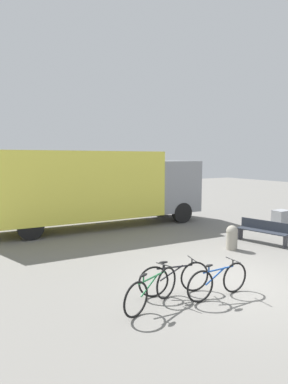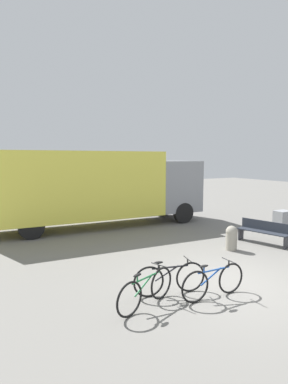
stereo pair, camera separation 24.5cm
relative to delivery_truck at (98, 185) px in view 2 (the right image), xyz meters
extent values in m
plane|color=slate|center=(0.72, -7.43, -1.87)|extent=(60.00, 60.00, 0.00)
cube|color=#EAE04C|center=(-0.90, 0.05, 0.07)|extent=(7.55, 2.71, 2.89)
cube|color=gray|center=(3.87, -0.21, -0.15)|extent=(2.23, 2.33, 2.46)
cylinder|color=black|center=(3.92, 0.79, -1.38)|extent=(0.99, 0.33, 0.97)
cylinder|color=black|center=(3.81, -1.20, -1.38)|extent=(0.99, 0.33, 0.97)
cylinder|color=black|center=(-2.89, 1.15, -1.38)|extent=(0.99, 0.33, 0.97)
cylinder|color=black|center=(-3.00, -0.84, -1.38)|extent=(0.99, 0.33, 0.97)
cube|color=#282D38|center=(4.23, -5.47, -1.41)|extent=(0.86, 1.80, 0.04)
cube|color=#282D38|center=(4.40, -5.42, -1.24)|extent=(0.51, 1.70, 0.39)
cube|color=#2D2D33|center=(4.45, -6.27, -1.65)|extent=(0.34, 0.14, 0.43)
cube|color=#2D2D33|center=(4.00, -4.67, -1.65)|extent=(0.34, 0.14, 0.43)
torus|color=black|center=(-2.14, -7.71, -1.51)|extent=(0.68, 0.29, 0.71)
torus|color=black|center=(-1.20, -7.36, -1.51)|extent=(0.68, 0.29, 0.71)
cylinder|color=#26723F|center=(-1.67, -7.53, -1.23)|extent=(0.81, 0.34, 0.04)
cylinder|color=#26723F|center=(-1.74, -7.56, -1.36)|extent=(0.55, 0.23, 0.33)
cylinder|color=#26723F|center=(-1.93, -7.63, -1.17)|extent=(0.03, 0.03, 0.12)
ellipsoid|color=black|center=(-1.93, -7.63, -1.09)|extent=(0.24, 0.16, 0.05)
cylinder|color=black|center=(-1.27, -7.38, -1.15)|extent=(0.03, 0.03, 0.15)
cylinder|color=black|center=(-1.27, -7.38, -1.08)|extent=(0.18, 0.42, 0.02)
torus|color=black|center=(-1.41, -7.16, -1.51)|extent=(0.70, 0.20, 0.71)
torus|color=black|center=(-0.43, -7.38, -1.51)|extent=(0.70, 0.20, 0.71)
cylinder|color=black|center=(-0.92, -7.27, -1.23)|extent=(0.84, 0.22, 0.04)
cylinder|color=black|center=(-0.99, -7.25, -1.36)|extent=(0.56, 0.16, 0.33)
cylinder|color=black|center=(-1.19, -7.21, -1.17)|extent=(0.03, 0.03, 0.12)
ellipsoid|color=black|center=(-1.19, -7.21, -1.09)|extent=(0.23, 0.14, 0.05)
cylinder|color=black|center=(-0.50, -7.36, -1.15)|extent=(0.03, 0.03, 0.15)
cylinder|color=black|center=(-0.50, -7.36, -1.08)|extent=(0.12, 0.43, 0.02)
torus|color=black|center=(-0.67, -7.86, -1.51)|extent=(0.71, 0.05, 0.71)
torus|color=black|center=(0.34, -7.88, -1.51)|extent=(0.71, 0.05, 0.71)
cylinder|color=#1E4C9E|center=(-0.16, -7.87, -1.23)|extent=(0.85, 0.05, 0.04)
cylinder|color=#1E4C9E|center=(-0.24, -7.87, -1.36)|extent=(0.57, 0.04, 0.33)
cylinder|color=#1E4C9E|center=(-0.44, -7.87, -1.17)|extent=(0.03, 0.03, 0.12)
ellipsoid|color=black|center=(-0.44, -7.87, -1.09)|extent=(0.22, 0.09, 0.05)
cylinder|color=black|center=(0.26, -7.88, -1.15)|extent=(0.03, 0.03, 0.15)
cylinder|color=black|center=(0.26, -7.88, -1.08)|extent=(0.03, 0.44, 0.02)
cylinder|color=gray|center=(2.73, -5.47, -1.55)|extent=(0.37, 0.37, 0.63)
sphere|color=gray|center=(2.73, -5.47, -1.23)|extent=(0.39, 0.39, 0.39)
cube|color=gray|center=(6.01, -4.94, -1.37)|extent=(0.64, 0.47, 0.98)
camera|label=1|loc=(-4.73, -12.59, 1.21)|focal=28.00mm
camera|label=2|loc=(-4.51, -12.71, 1.21)|focal=28.00mm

